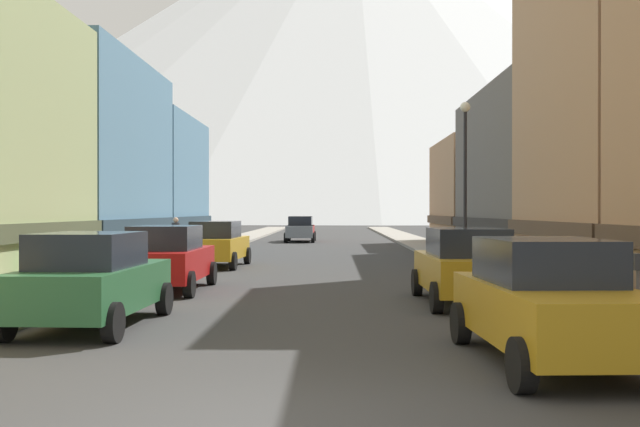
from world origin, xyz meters
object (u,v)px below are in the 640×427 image
(car_driving_1, at_px, (300,229))
(potted_plant_1, at_px, (36,268))
(pedestrian_1, at_px, (176,238))
(car_driving_0, at_px, (301,229))
(parking_meter_near, at_px, (638,282))
(streetlamp_right, at_px, (465,159))
(car_left_1, at_px, (167,258))
(car_left_0, at_px, (92,279))
(trash_bin_right, at_px, (592,281))
(potted_plant_0, at_px, (609,282))
(car_left_2, at_px, (217,244))
(car_right_1, at_px, (465,266))
(car_right_0, at_px, (549,301))

(car_driving_1, bearing_deg, potted_plant_1, -99.40)
(pedestrian_1, bearing_deg, car_driving_0, 76.76)
(parking_meter_near, relative_size, streetlamp_right, 0.23)
(car_driving_0, bearing_deg, pedestrian_1, -103.24)
(car_left_1, distance_m, pedestrian_1, 12.72)
(car_left_0, xyz_separation_m, trash_bin_right, (10.15, 2.49, -0.26))
(car_driving_0, xyz_separation_m, potted_plant_1, (-5.40, -33.25, -0.21))
(potted_plant_0, xyz_separation_m, pedestrian_1, (-13.25, 15.51, 0.39))
(car_driving_1, xyz_separation_m, parking_meter_near, (7.35, -39.29, 0.11))
(car_left_2, bearing_deg, car_left_0, -90.00)
(car_left_2, height_order, trash_bin_right, car_left_2)
(car_right_1, bearing_deg, potted_plant_1, 171.24)
(car_left_1, bearing_deg, car_left_0, -90.01)
(streetlamp_right, bearing_deg, trash_bin_right, -84.20)
(car_left_0, xyz_separation_m, car_right_1, (7.60, 3.58, 0.00))
(car_left_1, distance_m, trash_bin_right, 10.83)
(car_left_0, relative_size, car_right_0, 0.99)
(pedestrian_1, bearing_deg, potted_plant_1, -93.18)
(car_driving_1, bearing_deg, car_right_1, -81.05)
(car_right_0, bearing_deg, potted_plant_0, 63.15)
(streetlamp_right, bearing_deg, car_driving_1, 105.23)
(car_driving_1, relative_size, pedestrian_1, 2.53)
(potted_plant_1, bearing_deg, parking_meter_near, -27.64)
(potted_plant_0, relative_size, pedestrian_1, 0.48)
(car_left_0, bearing_deg, streetlamp_right, 53.42)
(car_driving_0, relative_size, potted_plant_0, 5.24)
(car_driving_1, bearing_deg, car_right_0, -82.50)
(potted_plant_1, bearing_deg, car_right_0, -37.75)
(car_right_0, xyz_separation_m, car_driving_1, (-5.40, 40.97, 0.00))
(car_left_1, bearing_deg, potted_plant_0, -15.67)
(car_right_1, bearing_deg, potted_plant_0, -6.57)
(car_left_0, height_order, car_left_1, same)
(potted_plant_0, bearing_deg, car_driving_0, 103.70)
(potted_plant_1, bearing_deg, trash_bin_right, -11.67)
(car_driving_0, bearing_deg, potted_plant_1, -99.22)
(car_left_1, distance_m, potted_plant_0, 11.22)
(car_right_0, bearing_deg, potted_plant_1, 142.25)
(car_left_2, bearing_deg, potted_plant_1, -108.56)
(car_left_1, distance_m, potted_plant_1, 3.36)
(car_left_2, xyz_separation_m, car_driving_0, (2.20, 23.73, 0.00))
(car_driving_0, bearing_deg, parking_meter_near, -79.57)
(car_left_1, bearing_deg, car_right_0, -50.92)
(car_driving_1, height_order, potted_plant_1, car_driving_1)
(car_left_1, relative_size, trash_bin_right, 4.50)
(car_right_1, height_order, parking_meter_near, car_right_1)
(car_left_2, bearing_deg, car_right_0, -66.97)
(parking_meter_near, xyz_separation_m, potted_plant_0, (1.25, 4.64, -0.45))
(car_right_0, distance_m, car_right_1, 6.70)
(car_left_2, height_order, car_right_0, same)
(car_left_1, height_order, pedestrian_1, pedestrian_1)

